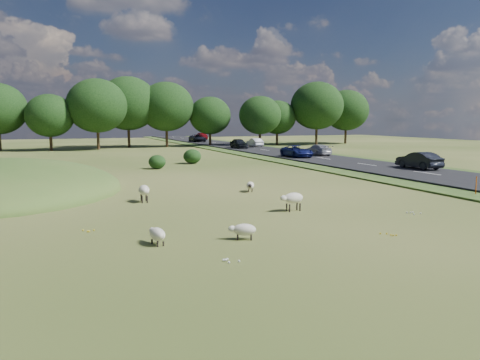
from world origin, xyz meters
The scene contains 17 objects.
ground centered at (0.00, 20.00, 0.00)m, with size 160.00×160.00×0.00m, color #314A17.
road centered at (20.00, 30.00, 0.12)m, with size 8.00×150.00×0.25m, color black.
treeline centered at (-1.06, 55.44, 6.57)m, with size 96.28×14.66×11.70m.
shrubs centered at (-3.60, 26.44, 0.74)m, with size 22.01×10.23×1.52m.
marker_post centered at (15.30, -1.03, 0.60)m, with size 0.06×0.06×1.20m, color #D8590C.
sheep_0 centered at (2.81, -1.19, 0.66)m, with size 1.33×0.69×0.94m.
sheep_1 centered at (-3.68, 4.21, 0.67)m, with size 0.67×1.35×0.96m.
sheep_2 centered at (-4.82, -5.02, 0.40)m, with size 0.65×1.15×0.64m.
sheep_3 centered at (-1.59, -5.50, 0.39)m, with size 1.12×0.77×0.62m.
sheep_4 centered at (3.32, 5.55, 0.40)m, with size 0.82×1.15×0.64m.
car_0 centered at (18.10, 68.11, 0.98)m, with size 2.41×5.22×1.45m, color black.
car_1 centered at (21.90, 11.04, 0.99)m, with size 1.57×4.51×1.48m, color black.
car_2 centered at (21.90, 78.34, 1.01)m, with size 2.12×5.22×1.52m, color maroon.
car_3 centered at (18.10, 26.74, 0.93)m, with size 2.25×4.87×1.35m, color navy.
car_5 centered at (21.90, 48.07, 0.93)m, with size 1.44×4.12×1.36m, color silver.
car_6 centered at (21.90, 28.39, 0.91)m, with size 1.86×4.57×1.33m, color #A2A4AA.
car_7 centered at (18.10, 45.38, 0.99)m, with size 1.76×4.36×1.49m, color black.
Camera 1 is at (-8.11, -21.72, 4.55)m, focal length 35.00 mm.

